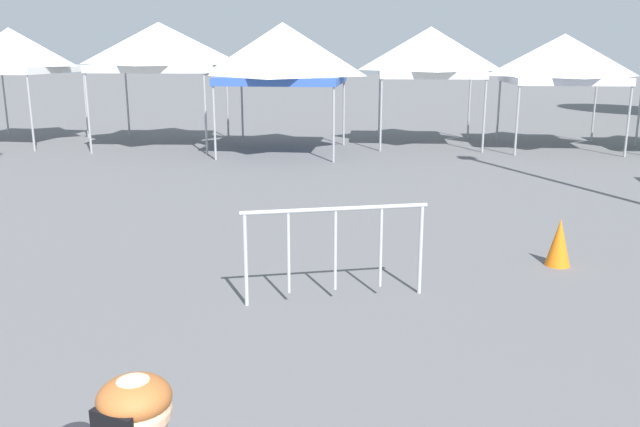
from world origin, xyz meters
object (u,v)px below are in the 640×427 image
at_px(canopy_tent_behind_left, 11,50).
at_px(canopy_tent_behind_right, 160,47).
at_px(canopy_tent_center, 283,53).
at_px(canopy_tent_far_right, 563,59).
at_px(crowd_barrier_mid_lot, 335,235).
at_px(traffic_cone_near_barrier, 559,242).
at_px(canopy_tent_behind_center, 430,52).

height_order(canopy_tent_behind_left, canopy_tent_behind_right, canopy_tent_behind_right).
distance_m(canopy_tent_behind_left, canopy_tent_behind_right, 4.48).
xyz_separation_m(canopy_tent_center, canopy_tent_far_right, (7.51, 1.59, -0.15)).
bearing_deg(crowd_barrier_mid_lot, traffic_cone_near_barrier, 28.95).
height_order(canopy_tent_far_right, crowd_barrier_mid_lot, canopy_tent_far_right).
bearing_deg(traffic_cone_near_barrier, canopy_tent_behind_right, 131.89).
distance_m(canopy_tent_center, crowd_barrier_mid_lot, 11.04).
xyz_separation_m(canopy_tent_behind_right, traffic_cone_near_barrier, (8.88, -9.90, -2.47)).
bearing_deg(canopy_tent_behind_left, canopy_tent_behind_right, 0.08).
bearing_deg(canopy_tent_behind_center, canopy_tent_behind_left, -174.86).
height_order(canopy_tent_far_right, traffic_cone_near_barrier, canopy_tent_far_right).
bearing_deg(canopy_tent_far_right, canopy_tent_behind_left, -177.22).
xyz_separation_m(canopy_tent_center, canopy_tent_behind_center, (3.92, 1.91, 0.02)).
bearing_deg(canopy_tent_behind_left, canopy_tent_center, -5.79).
relative_size(canopy_tent_behind_center, canopy_tent_far_right, 1.07).
distance_m(canopy_tent_center, canopy_tent_behind_center, 4.36).
bearing_deg(traffic_cone_near_barrier, crowd_barrier_mid_lot, -151.05).
relative_size(canopy_tent_behind_left, traffic_cone_near_barrier, 5.29).
distance_m(canopy_tent_behind_right, traffic_cone_near_barrier, 13.52).
bearing_deg(canopy_tent_behind_center, canopy_tent_far_right, -5.16).
distance_m(canopy_tent_behind_left, canopy_tent_far_right, 15.68).
distance_m(canopy_tent_behind_left, canopy_tent_behind_center, 12.11).
relative_size(canopy_tent_behind_center, crowd_barrier_mid_lot, 1.66).
bearing_deg(canopy_tent_behind_left, traffic_cone_near_barrier, -36.51).
bearing_deg(canopy_tent_behind_left, crowd_barrier_mid_lot, -47.18).
bearing_deg(canopy_tent_behind_center, canopy_tent_behind_right, -171.90).
xyz_separation_m(canopy_tent_center, crowd_barrier_mid_lot, (2.44, -10.60, -1.87)).
distance_m(canopy_tent_behind_left, traffic_cone_near_barrier, 16.79).
distance_m(canopy_tent_center, traffic_cone_near_barrier, 10.71).
distance_m(canopy_tent_behind_right, crowd_barrier_mid_lot, 13.12).
bearing_deg(traffic_cone_near_barrier, canopy_tent_behind_left, 143.49).
distance_m(canopy_tent_behind_center, canopy_tent_far_right, 3.61).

